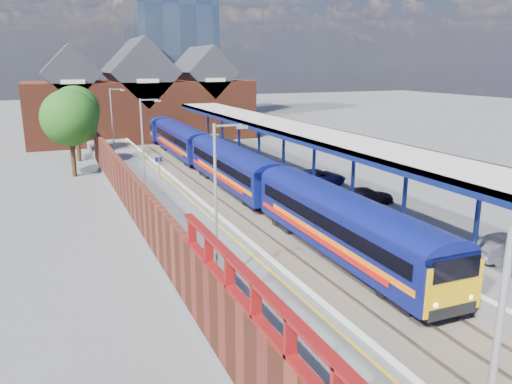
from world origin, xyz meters
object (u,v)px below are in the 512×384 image
(platform_sign, at_px, (159,167))
(parked_car_blue, at_px, (318,177))
(train, at_px, (204,150))
(parked_car_dark, at_px, (367,196))
(lamp_post_d, at_px, (113,119))
(lamp_post_c, at_px, (145,142))
(lamp_post_b, at_px, (219,196))
(parked_car_silver, at_px, (511,248))

(platform_sign, distance_m, parked_car_blue, 12.31)
(train, height_order, parked_car_blue, train)
(parked_car_dark, bearing_deg, lamp_post_d, 36.99)
(lamp_post_c, bearing_deg, parked_car_blue, -7.47)
(lamp_post_b, xyz_separation_m, platform_sign, (1.36, 18.00, -2.30))
(train, relative_size, parked_car_silver, 17.46)
(lamp_post_b, relative_size, parked_car_blue, 1.50)
(lamp_post_b, height_order, platform_sign, lamp_post_b)
(platform_sign, xyz_separation_m, parked_car_silver, (12.58, -20.91, -1.07))
(parked_car_dark, bearing_deg, lamp_post_b, 129.14)
(parked_car_silver, bearing_deg, lamp_post_d, 30.09)
(lamp_post_d, bearing_deg, platform_sign, -84.44)
(lamp_post_c, height_order, parked_car_blue, lamp_post_c)
(parked_car_silver, bearing_deg, platform_sign, 39.36)
(train, height_order, parked_car_silver, train)
(train, relative_size, lamp_post_c, 9.42)
(parked_car_blue, bearing_deg, parked_car_dark, 179.95)
(lamp_post_c, height_order, platform_sign, lamp_post_c)
(lamp_post_d, height_order, parked_car_dark, lamp_post_d)
(parked_car_blue, bearing_deg, parked_car_silver, 178.93)
(lamp_post_b, relative_size, parked_car_dark, 1.83)
(train, xyz_separation_m, parked_car_silver, (6.09, -30.29, -0.50))
(lamp_post_d, bearing_deg, lamp_post_b, -90.00)
(lamp_post_b, distance_m, parked_car_blue, 19.64)
(train, bearing_deg, lamp_post_c, -124.62)
(lamp_post_c, relative_size, parked_car_silver, 1.85)
(train, xyz_separation_m, parked_car_dark, (5.61, -19.03, -0.57))
(lamp_post_c, bearing_deg, parked_car_silver, -53.60)
(platform_sign, relative_size, parked_car_blue, 0.54)
(lamp_post_c, height_order, lamp_post_d, same)
(parked_car_blue, bearing_deg, lamp_post_b, 133.57)
(train, bearing_deg, platform_sign, -124.69)
(lamp_post_b, bearing_deg, train, 73.99)
(lamp_post_c, bearing_deg, parked_car_dark, -29.58)
(lamp_post_b, xyz_separation_m, lamp_post_c, (0.00, 16.00, 0.00))
(platform_sign, height_order, parked_car_dark, platform_sign)
(lamp_post_d, relative_size, platform_sign, 2.80)
(lamp_post_d, xyz_separation_m, parked_car_dark, (13.47, -23.65, -3.44))
(lamp_post_d, distance_m, parked_car_silver, 37.74)
(train, xyz_separation_m, parked_car_blue, (5.20, -13.09, -0.47))
(train, xyz_separation_m, lamp_post_c, (-7.86, -11.38, 2.87))
(lamp_post_c, distance_m, platform_sign, 3.34)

